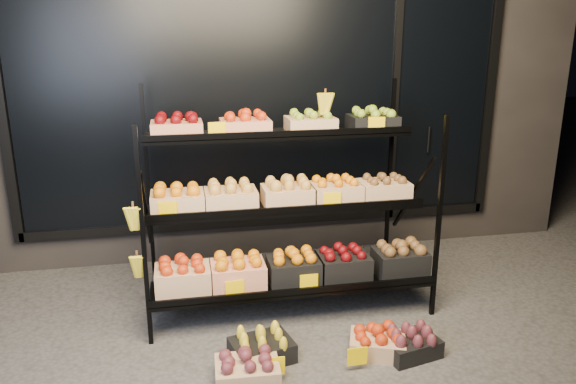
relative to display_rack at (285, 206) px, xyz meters
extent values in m
plane|color=#514F4C|center=(0.01, -0.60, -0.79)|extent=(24.00, 24.00, 0.00)
cube|color=#2D2826|center=(0.01, 2.00, 0.96)|extent=(6.00, 2.00, 3.50)
cube|color=black|center=(0.01, 0.98, 0.76)|extent=(4.20, 0.04, 2.40)
cube|color=black|center=(0.01, 0.96, -0.45)|extent=(4.30, 0.06, 0.08)
cube|color=black|center=(2.16, 0.96, 0.76)|extent=(0.08, 0.06, 2.50)
cube|color=black|center=(1.21, 0.96, 0.76)|extent=(0.06, 0.06, 2.50)
cylinder|color=black|center=(1.56, 0.93, 0.26)|extent=(0.02, 0.02, 0.25)
cube|color=black|center=(-1.01, -0.42, -0.04)|extent=(0.03, 0.03, 1.50)
cube|color=black|center=(1.04, -0.42, -0.04)|extent=(0.03, 0.03, 1.50)
cube|color=black|center=(-1.01, 0.55, 0.04)|extent=(0.03, 0.03, 1.66)
cube|color=black|center=(1.04, 0.55, 0.04)|extent=(0.03, 0.03, 1.66)
cube|color=black|center=(0.01, -0.25, -0.52)|extent=(2.05, 0.42, 0.03)
cube|color=black|center=(0.01, -0.45, -0.49)|extent=(2.05, 0.02, 0.05)
cube|color=black|center=(0.01, 0.05, -0.02)|extent=(2.05, 0.40, 0.03)
cube|color=black|center=(0.01, -0.14, 0.01)|extent=(2.05, 0.02, 0.05)
cube|color=black|center=(0.01, 0.35, 0.48)|extent=(2.05, 0.40, 0.03)
cube|color=black|center=(0.01, 0.16, 0.51)|extent=(2.05, 0.02, 0.05)
cube|color=tan|center=(-0.76, 0.35, 0.55)|extent=(0.38, 0.28, 0.11)
ellipsoid|color=#5D070A|center=(-0.76, 0.35, 0.63)|extent=(0.32, 0.24, 0.07)
cube|color=tan|center=(-0.24, 0.35, 0.55)|extent=(0.38, 0.28, 0.11)
ellipsoid|color=red|center=(-0.24, 0.35, 0.63)|extent=(0.32, 0.24, 0.07)
cube|color=tan|center=(0.27, 0.35, 0.55)|extent=(0.38, 0.28, 0.11)
ellipsoid|color=olive|center=(0.27, 0.35, 0.63)|extent=(0.32, 0.24, 0.07)
cube|color=black|center=(0.79, 0.35, 0.55)|extent=(0.38, 0.28, 0.11)
ellipsoid|color=olive|center=(0.79, 0.35, 0.63)|extent=(0.32, 0.24, 0.07)
cube|color=tan|center=(-0.79, 0.05, 0.06)|extent=(0.38, 0.28, 0.14)
ellipsoid|color=orange|center=(-0.79, 0.05, 0.16)|extent=(0.32, 0.24, 0.07)
cube|color=tan|center=(-0.40, 0.05, 0.06)|extent=(0.38, 0.28, 0.14)
ellipsoid|color=gold|center=(-0.40, 0.05, 0.16)|extent=(0.32, 0.24, 0.07)
cube|color=tan|center=(0.03, 0.05, 0.06)|extent=(0.38, 0.28, 0.14)
ellipsoid|color=gold|center=(0.03, 0.05, 0.16)|extent=(0.32, 0.24, 0.07)
cube|color=tan|center=(0.40, 0.05, 0.06)|extent=(0.38, 0.28, 0.14)
ellipsoid|color=orange|center=(0.40, 0.05, 0.16)|extent=(0.32, 0.24, 0.07)
cube|color=tan|center=(0.79, 0.05, 0.06)|extent=(0.38, 0.28, 0.14)
ellipsoid|color=brown|center=(0.79, 0.05, 0.16)|extent=(0.32, 0.24, 0.07)
cube|color=tan|center=(-0.78, -0.25, -0.42)|extent=(0.38, 0.28, 0.18)
ellipsoid|color=red|center=(-0.78, -0.25, -0.30)|extent=(0.32, 0.24, 0.07)
cube|color=tan|center=(-0.39, -0.25, -0.42)|extent=(0.38, 0.28, 0.18)
ellipsoid|color=orange|center=(-0.39, -0.25, -0.30)|extent=(0.32, 0.24, 0.07)
cube|color=black|center=(0.02, -0.25, -0.42)|extent=(0.38, 0.28, 0.18)
ellipsoid|color=orange|center=(0.02, -0.25, -0.30)|extent=(0.32, 0.24, 0.07)
cube|color=black|center=(0.39, -0.25, -0.42)|extent=(0.38, 0.28, 0.18)
ellipsoid|color=#5D070A|center=(0.39, -0.25, -0.30)|extent=(0.32, 0.24, 0.07)
cube|color=black|center=(0.83, -0.25, -0.42)|extent=(0.38, 0.28, 0.18)
ellipsoid|color=brown|center=(0.83, -0.25, -0.30)|extent=(0.32, 0.24, 0.07)
ellipsoid|color=yellow|center=(-1.06, -0.40, 0.20)|extent=(0.14, 0.08, 0.22)
ellipsoid|color=yellow|center=(-1.06, -0.40, -0.14)|extent=(0.14, 0.08, 0.22)
ellipsoid|color=yellow|center=(0.36, 0.25, 0.81)|extent=(0.14, 0.08, 0.22)
cube|color=#E9BA00|center=(-0.85, -0.10, 0.05)|extent=(0.13, 0.01, 0.12)
cube|color=#E9BA00|center=(0.33, -0.10, 0.05)|extent=(0.13, 0.01, 0.12)
cube|color=#E9BA00|center=(0.77, 0.20, 0.55)|extent=(0.13, 0.01, 0.12)
cube|color=#E9BA00|center=(-0.47, 0.20, 0.55)|extent=(0.13, 0.01, 0.12)
cube|color=#E9BA00|center=(-0.43, -0.40, -0.45)|extent=(0.13, 0.01, 0.12)
cube|color=#E9BA00|center=(0.09, -0.40, -0.45)|extent=(0.13, 0.01, 0.12)
cube|color=#E9BA00|center=(-0.26, -1.00, -0.73)|extent=(0.13, 0.01, 0.12)
cube|color=#E9BA00|center=(0.26, -1.00, -0.73)|extent=(0.13, 0.01, 0.12)
cube|color=tan|center=(-0.43, -0.98, -0.72)|extent=(0.40, 0.30, 0.13)
ellipsoid|color=maroon|center=(-0.43, -0.98, -0.63)|extent=(0.33, 0.25, 0.07)
cube|color=black|center=(-0.30, -0.76, -0.72)|extent=(0.44, 0.36, 0.13)
ellipsoid|color=yellow|center=(-0.30, -0.76, -0.63)|extent=(0.37, 0.30, 0.07)
cube|color=tan|center=(0.45, -0.84, -0.73)|extent=(0.42, 0.37, 0.12)
ellipsoid|color=red|center=(0.45, -0.84, -0.64)|extent=(0.36, 0.31, 0.07)
cube|color=black|center=(0.66, -0.90, -0.73)|extent=(0.40, 0.33, 0.12)
ellipsoid|color=maroon|center=(0.66, -0.90, -0.64)|extent=(0.34, 0.28, 0.07)
camera|label=1|loc=(-0.76, -3.91, 1.29)|focal=35.00mm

